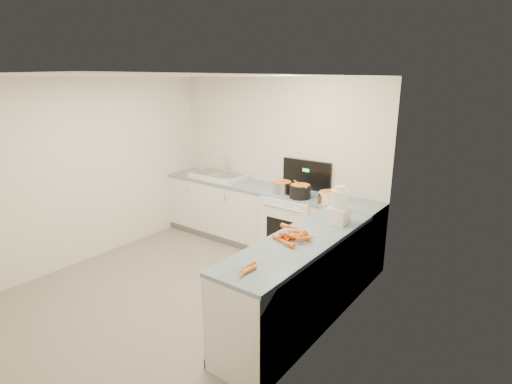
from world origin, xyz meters
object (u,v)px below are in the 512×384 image
Objects in this scene: sink at (218,176)px; black_pot at (300,192)px; extract_bottle at (319,200)px; mixing_bowl at (330,197)px; spice_jar at (322,199)px; steel_pot at (282,188)px; food_processor at (339,207)px; stove at (295,225)px.

black_pot is (1.61, -0.17, 0.04)m from sink.
extract_bottle is at bearing -11.70° from black_pot.
sink is 3.08× the size of black_pot.
black_pot is 0.41m from mixing_bowl.
extract_bottle is 0.99× the size of spice_jar.
spice_jar is (0.64, -0.06, -0.02)m from steel_pot.
sink is 1.96m from spice_jar.
mixing_bowl is at bearing 63.61° from extract_bottle.
food_processor is (0.82, -0.57, 0.10)m from black_pot.
sink is 3.29× the size of steel_pot.
extract_bottle is at bearing -9.06° from steel_pot.
sink is 2.05× the size of food_processor.
stove is 13.15× the size of spice_jar.
mixing_bowl is 0.17m from extract_bottle.
food_processor reaches higher than spice_jar.
spice_jar is (0.02, 0.04, 0.00)m from extract_bottle.
sink reaches higher than steel_pot.
black_pot is at bearing -6.07° from sink.
sink is at bearing 173.96° from steel_pot.
sink is 1.94m from extract_bottle.
extract_bottle is (1.93, -0.24, 0.01)m from sink.
stove and food_processor have the same top height.
steel_pot is 1.28m from food_processor.
sink is at bearing 162.96° from food_processor.
food_processor reaches higher than sink.
mixing_bowl is at bearing 62.87° from spice_jar.
black_pot reaches higher than spice_jar.
spice_jar is at bearing -5.74° from sink.
steel_pot is 2.53× the size of spice_jar.
extract_bottle is at bearing -114.38° from spice_jar.
mixing_bowl is 2.72× the size of spice_jar.
black_pot is 1.01m from food_processor.
spice_jar is at bearing 65.62° from extract_bottle.
steel_pot is at bearing 174.87° from spice_jar.
spice_jar is 0.74m from food_processor.
stove reaches higher than black_pot.
food_processor is at bearing -17.04° from sink.
stove is 0.74m from extract_bottle.
black_pot is at bearing -167.98° from mixing_bowl.
sink is 1.32m from steel_pot.
sink is at bearing 174.26° from spice_jar.
black_pot is 0.67× the size of food_processor.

